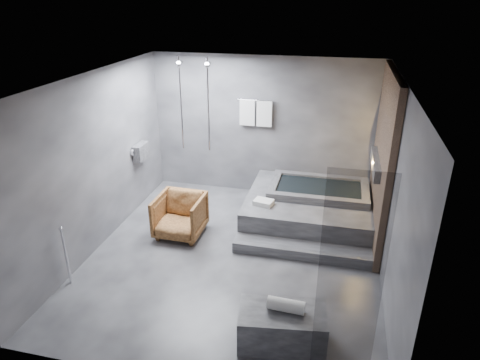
# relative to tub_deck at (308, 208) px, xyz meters

# --- Properties ---
(room) EXTENTS (5.00, 5.04, 2.82)m
(room) POSITION_rel_tub_deck_xyz_m (-0.65, -1.21, 1.48)
(room) COLOR #2D2D30
(room) RESTS_ON ground
(tub_deck) EXTENTS (2.20, 2.00, 0.50)m
(tub_deck) POSITION_rel_tub_deck_xyz_m (0.00, 0.00, 0.00)
(tub_deck) COLOR #333235
(tub_deck) RESTS_ON ground
(tub_step) EXTENTS (2.20, 0.36, 0.18)m
(tub_step) POSITION_rel_tub_deck_xyz_m (0.00, -1.18, -0.16)
(tub_step) COLOR #333235
(tub_step) RESTS_ON ground
(concrete_bench) EXTENTS (1.09, 0.70, 0.46)m
(concrete_bench) POSITION_rel_tub_deck_xyz_m (-0.05, -3.09, -0.02)
(concrete_bench) COLOR #323335
(concrete_bench) RESTS_ON ground
(driftwood_chair) EXTENTS (0.80, 0.82, 0.73)m
(driftwood_chair) POSITION_rel_tub_deck_xyz_m (-2.11, -1.00, 0.12)
(driftwood_chair) COLOR #4C2A13
(driftwood_chair) RESTS_ON ground
(rolled_towel) EXTENTS (0.45, 0.18, 0.16)m
(rolled_towel) POSITION_rel_tub_deck_xyz_m (-0.02, -3.06, 0.29)
(rolled_towel) COLOR white
(rolled_towel) RESTS_ON concrete_bench
(deck_towel) EXTENTS (0.36, 0.30, 0.09)m
(deck_towel) POSITION_rel_tub_deck_xyz_m (-0.75, -0.52, 0.29)
(deck_towel) COLOR silver
(deck_towel) RESTS_ON tub_deck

